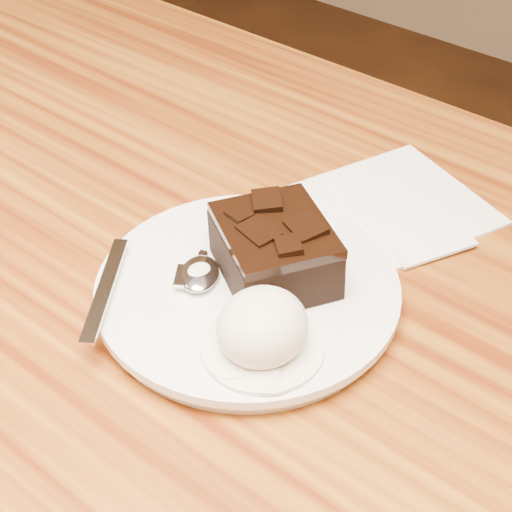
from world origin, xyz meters
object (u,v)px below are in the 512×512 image
Objects in this scene: brownie at (274,254)px; napkin at (396,204)px; ice_cream_scoop at (262,327)px; spoon at (199,275)px; plate at (248,293)px.

napkin is (0.01, 0.16, -0.04)m from brownie.
ice_cream_scoop is at bearing -82.13° from napkin.
brownie reaches higher than spoon.
plate is at bearing -111.28° from brownie.
ice_cream_scoop is 0.23m from napkin.
ice_cream_scoop reaches higher than brownie.
ice_cream_scoop is at bearing -57.19° from brownie.
napkin is at bearing 85.65° from brownie.
plate is at bearing -2.03° from spoon.
ice_cream_scoop is at bearing -51.73° from spoon.
brownie is 0.62× the size of napkin.
brownie is at bearing 122.81° from ice_cream_scoop.
plate is 1.63× the size of napkin.
ice_cream_scoop reaches higher than plate.
plate is 0.04m from spoon.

